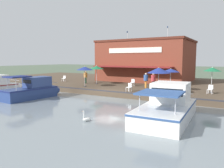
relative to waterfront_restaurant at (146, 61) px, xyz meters
The scene contains 20 objects.
ground_plane 14.28m from the waterfront_restaurant, ahead, with size 220.00×220.00×0.00m, color #4C5B47.
quay_deck 4.51m from the waterfront_restaurant, 22.25° to the left, with size 22.00×56.00×0.60m, color #4C3D2D.
quay_edge_fender 14.03m from the waterfront_restaurant, ahead, with size 0.20×50.40×0.10m, color #2D2D33.
waterfront_restaurant is the anchor object (origin of this frame).
patio_umbrella_mid_patio_right 9.22m from the waterfront_restaurant, 24.20° to the right, with size 1.97×1.97×2.48m.
patio_umbrella_by_entrance 11.97m from the waterfront_restaurant, 16.32° to the right, with size 2.06×2.06×2.48m.
patio_umbrella_mid_patio_left 11.76m from the waterfront_restaurant, 34.44° to the left, with size 1.86×1.86×2.39m.
patio_umbrella_near_quay_edge 13.90m from the waterfront_restaurant, 49.55° to the left, with size 1.72×1.72×2.56m.
patio_umbrella_back_row 13.71m from the waterfront_restaurant, 26.89° to the left, with size 2.26×2.26×2.57m.
cafe_chair_under_first_umbrella 13.04m from the waterfront_restaurant, 14.15° to the left, with size 0.52×0.52×0.85m.
cafe_chair_back_row_seat 8.41m from the waterfront_restaurant, ahead, with size 0.45×0.45×0.85m.
cafe_chair_facing_river 14.62m from the waterfront_restaurant, 47.24° to the left, with size 0.52×0.52×0.85m.
cafe_chair_beside_entrance 13.08m from the waterfront_restaurant, 51.07° to the right, with size 0.45×0.45×0.85m.
person_near_entrance 9.84m from the waterfront_restaurant, 21.76° to the left, with size 0.50×0.50×1.76m.
person_mid_patio 10.52m from the waterfront_restaurant, 26.36° to the left, with size 0.51×0.51×1.79m.
person_at_quay_edge 10.38m from the waterfront_restaurant, 32.31° to the right, with size 0.48×0.48×1.71m.
motorboat_distant_upstream 18.73m from the waterfront_restaurant, 14.37° to the right, with size 6.29×2.40×2.29m.
motorboat_mid_row 20.72m from the waterfront_restaurant, 26.16° to the left, with size 7.75×3.21×2.29m.
swan 22.79m from the waterfront_restaurant, 12.58° to the left, with size 0.62×0.53×0.69m.
tree_behind_restaurant 3.04m from the waterfront_restaurant, 165.12° to the right, with size 4.41×4.20×6.34m.
Camera 1 is at (18.85, 11.91, 3.92)m, focal length 35.00 mm.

